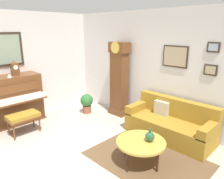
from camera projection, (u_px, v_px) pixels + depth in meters
name	position (u px, v px, depth m)	size (l,w,h in m)	color
ground_plane	(73.00, 156.00, 4.17)	(6.40, 6.00, 0.10)	#B2A899
wall_left	(12.00, 66.00, 5.52)	(0.13, 4.90, 2.80)	silver
wall_back	(149.00, 67.00, 5.40)	(5.30, 0.13, 2.80)	silver
area_rug	(147.00, 159.00, 3.97)	(2.10, 1.50, 0.01)	brown
piano	(11.00, 100.00, 5.32)	(0.87, 1.44, 1.24)	brown
piano_bench	(23.00, 117.00, 4.85)	(0.42, 0.70, 0.48)	brown
grandfather_clock	(119.00, 81.00, 5.83)	(0.52, 0.34, 2.03)	brown
couch	(170.00, 124.00, 4.73)	(1.90, 0.80, 0.84)	olive
coffee_table	(141.00, 143.00, 3.76)	(0.88, 0.88, 0.44)	gold
mantel_clock	(15.00, 68.00, 5.23)	(0.13, 0.18, 0.38)	brown
teacup	(10.00, 76.00, 5.03)	(0.12, 0.12, 0.06)	white
green_jug	(150.00, 137.00, 3.73)	(0.17, 0.17, 0.24)	#234C33
potted_plant	(87.00, 102.00, 6.08)	(0.36, 0.36, 0.56)	#935138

